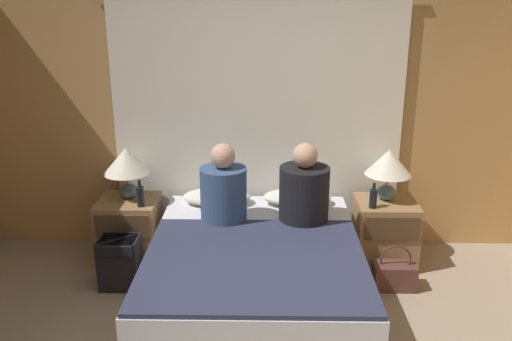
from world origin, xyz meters
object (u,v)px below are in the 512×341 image
(lamp_left, at_px, (126,164))
(person_left_in_bed, at_px, (223,191))
(pillow_right, at_px, (297,197))
(handbag_on_floor, at_px, (394,275))
(nightstand_left, at_px, (130,230))
(lamp_right, at_px, (389,165))
(nightstand_right, at_px, (385,232))
(pillow_left, at_px, (217,197))
(bed, at_px, (255,275))
(beer_bottle_on_left_stand, at_px, (140,196))
(beer_bottle_on_right_stand, at_px, (373,198))
(backpack_on_floor, at_px, (120,259))
(person_right_in_bed, at_px, (304,191))

(lamp_left, relative_size, person_left_in_bed, 0.69)
(pillow_right, xyz_separation_m, handbag_on_floor, (0.72, -0.51, -0.43))
(lamp_left, height_order, person_left_in_bed, person_left_in_bed)
(person_left_in_bed, bearing_deg, nightstand_left, 160.32)
(handbag_on_floor, bearing_deg, lamp_right, 89.49)
(nightstand_right, bearing_deg, pillow_left, 177.06)
(nightstand_left, xyz_separation_m, pillow_left, (0.73, 0.07, 0.27))
(bed, height_order, nightstand_left, nightstand_left)
(nightstand_left, bearing_deg, person_left_in_bed, -19.68)
(lamp_left, xyz_separation_m, pillow_left, (0.73, 0.02, -0.29))
(bed, distance_m, pillow_left, 0.88)
(nightstand_right, relative_size, handbag_on_floor, 1.49)
(lamp_left, relative_size, pillow_left, 0.76)
(beer_bottle_on_left_stand, height_order, beer_bottle_on_right_stand, beer_bottle_on_left_stand)
(nightstand_right, distance_m, pillow_right, 0.78)
(nightstand_right, xyz_separation_m, lamp_left, (-2.13, 0.05, 0.57))
(pillow_left, distance_m, backpack_on_floor, 0.93)
(person_right_in_bed, bearing_deg, pillow_right, 94.40)
(pillow_right, xyz_separation_m, beer_bottle_on_right_stand, (0.59, -0.20, 0.08))
(lamp_right, relative_size, pillow_right, 0.76)
(beer_bottle_on_left_stand, bearing_deg, handbag_on_floor, -8.73)
(pillow_right, relative_size, beer_bottle_on_right_stand, 2.67)
(pillow_left, xyz_separation_m, beer_bottle_on_right_stand, (1.25, -0.20, 0.08))
(bed, distance_m, person_left_in_bed, 0.68)
(lamp_right, xyz_separation_m, backpack_on_floor, (-2.10, -0.49, -0.61))
(nightstand_right, bearing_deg, nightstand_left, 180.00)
(pillow_right, bearing_deg, pillow_left, 180.00)
(nightstand_left, height_order, beer_bottle_on_left_stand, beer_bottle_on_left_stand)
(person_right_in_bed, bearing_deg, nightstand_right, 22.56)
(nightstand_left, xyz_separation_m, pillow_right, (1.40, 0.07, 0.27))
(person_left_in_bed, bearing_deg, backpack_on_floor, -169.42)
(nightstand_right, distance_m, handbag_on_floor, 0.46)
(pillow_right, distance_m, person_right_in_bed, 0.41)
(backpack_on_floor, bearing_deg, pillow_left, 35.88)
(lamp_right, xyz_separation_m, beer_bottle_on_right_stand, (-0.14, -0.18, -0.22))
(pillow_left, relative_size, beer_bottle_on_left_stand, 2.54)
(lamp_left, height_order, beer_bottle_on_left_stand, lamp_left)
(pillow_right, xyz_separation_m, person_right_in_bed, (0.03, -0.36, 0.19))
(person_left_in_bed, bearing_deg, handbag_on_floor, -6.21)
(lamp_left, relative_size, person_right_in_bed, 0.68)
(person_right_in_bed, height_order, handbag_on_floor, person_right_in_bed)
(lamp_right, bearing_deg, lamp_left, 180.00)
(bed, bearing_deg, pillow_right, 66.20)
(bed, height_order, person_right_in_bed, person_right_in_bed)
(person_left_in_bed, bearing_deg, beer_bottle_on_right_stand, 7.90)
(person_left_in_bed, relative_size, beer_bottle_on_right_stand, 2.94)
(person_right_in_bed, bearing_deg, person_left_in_bed, 180.00)
(pillow_left, height_order, handbag_on_floor, pillow_left)
(person_right_in_bed, height_order, beer_bottle_on_left_stand, person_right_in_bed)
(beer_bottle_on_right_stand, xyz_separation_m, handbag_on_floor, (0.14, -0.30, -0.51))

